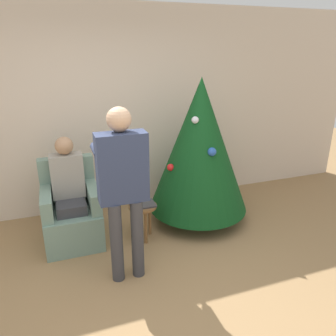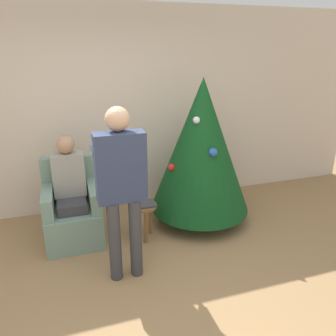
% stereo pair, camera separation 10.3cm
% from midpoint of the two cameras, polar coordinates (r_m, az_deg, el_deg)
% --- Properties ---
extents(ground_plane, '(14.00, 14.00, 0.00)m').
position_cam_midpoint_polar(ground_plane, '(3.09, -3.43, -23.87)').
color(ground_plane, '#99754C').
extents(wall_back, '(8.00, 0.06, 2.70)m').
position_cam_midpoint_polar(wall_back, '(4.49, -11.95, 9.46)').
color(wall_back, beige).
rests_on(wall_back, ground_plane).
extents(christmas_tree, '(1.27, 1.27, 1.84)m').
position_cam_midpoint_polar(christmas_tree, '(4.09, 4.79, 3.86)').
color(christmas_tree, brown).
rests_on(christmas_tree, ground_plane).
extents(armchair, '(0.63, 0.74, 0.95)m').
position_cam_midpoint_polar(armchair, '(4.04, -17.13, -7.50)').
color(armchair, gray).
rests_on(armchair, ground_plane).
extents(person_seated, '(0.36, 0.46, 1.24)m').
position_cam_midpoint_polar(person_seated, '(3.87, -17.61, -3.17)').
color(person_seated, '#38383D').
rests_on(person_seated, ground_plane).
extents(person_standing, '(0.47, 0.57, 1.68)m').
position_cam_midpoint_polar(person_standing, '(3.02, -8.83, -2.16)').
color(person_standing, '#38383D').
rests_on(person_standing, ground_plane).
extents(side_stool, '(0.33, 0.33, 0.44)m').
position_cam_midpoint_polar(side_stool, '(3.87, -5.18, -7.62)').
color(side_stool, brown).
rests_on(side_stool, ground_plane).
extents(laptop, '(0.28, 0.21, 0.02)m').
position_cam_midpoint_polar(laptop, '(3.83, -5.23, -6.33)').
color(laptop, '#38383D').
rests_on(laptop, side_stool).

